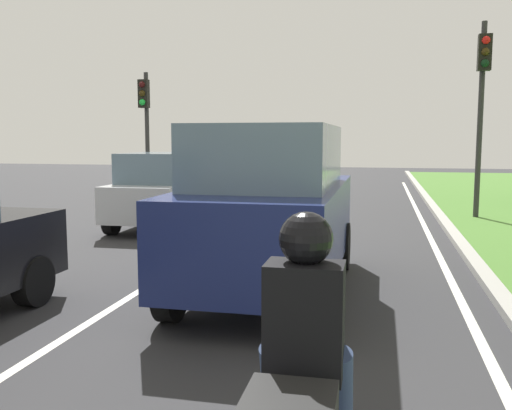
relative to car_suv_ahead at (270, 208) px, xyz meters
name	(u,v)px	position (x,y,z in m)	size (l,w,h in m)	color
ground_plane	(262,235)	(-1.08, 4.50, -1.17)	(60.00, 60.00, 0.00)	#2D2D30
lane_line_center	(231,233)	(-1.78, 4.50, -1.16)	(0.12, 32.00, 0.01)	silver
lane_line_right_edge	(432,241)	(2.52, 4.50, -1.16)	(0.12, 32.00, 0.01)	silver
curb_right	(457,239)	(3.02, 4.50, -1.11)	(0.24, 48.00, 0.12)	#9E9B93
car_suv_ahead	(270,208)	(0.00, 0.00, 0.00)	(1.99, 4.51, 2.28)	navy
car_hatchback_far	(163,191)	(-3.56, 4.97, -0.28)	(1.76, 3.71, 1.78)	#B7BABF
rider_person	(305,317)	(1.09, -4.62, 0.02)	(0.50, 0.40, 1.16)	black
traffic_light_near_right	(482,89)	(3.93, 7.99, 2.20)	(0.32, 0.50, 5.07)	#2D2D2D
traffic_light_overhead_left	(145,115)	(-6.10, 9.79, 1.71)	(0.32, 0.50, 4.25)	#2D2D2D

